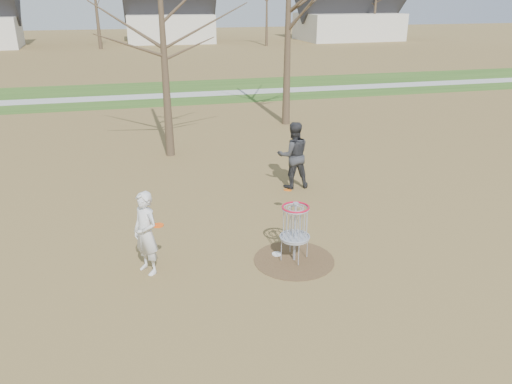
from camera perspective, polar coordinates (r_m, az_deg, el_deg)
The scene contains 10 objects.
ground at distance 11.24m, azimuth 4.36°, elevation -7.76°, with size 160.00×160.00×0.00m, color brown.
green_band at distance 30.92m, azimuth -7.97°, elevation 11.29°, with size 160.00×8.00×0.01m, color #2D5119.
footpath at distance 29.94m, azimuth -7.76°, elevation 10.98°, with size 160.00×1.50×0.01m, color #9E9E99.
dirt_circle at distance 11.24m, azimuth 4.36°, elevation -7.74°, with size 1.80×1.80×0.01m, color #47331E.
player_standing at distance 10.60m, azimuth -12.48°, elevation -4.63°, with size 0.66×0.43×1.81m, color silver.
player_throwing at distance 15.02m, azimuth 4.28°, elevation 4.23°, with size 0.99×0.77×2.03m, color #2E2F33.
disc_grounded at distance 11.42m, azimuth 2.38°, elevation -7.09°, with size 0.22×0.22×0.02m, color silver.
discs_in_play at distance 11.70m, azimuth -2.50°, elevation -1.44°, with size 3.69×2.51×0.49m.
disc_golf_basket at distance 10.82m, azimuth 4.49°, elevation -3.54°, with size 0.64×0.64×1.35m.
houses_row at distance 62.30m, azimuth -7.46°, elevation 19.77°, with size 56.51×10.01×7.26m.
Camera 1 is at (-3.17, -9.26, 5.53)m, focal length 35.00 mm.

